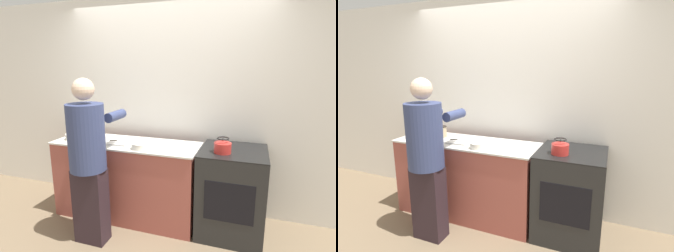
% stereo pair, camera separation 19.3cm
% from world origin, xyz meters
% --- Properties ---
extents(ground_plane, '(12.00, 12.00, 0.00)m').
position_xyz_m(ground_plane, '(0.00, 0.00, 0.00)').
color(ground_plane, '#7A664C').
extents(wall_back, '(8.00, 0.05, 2.60)m').
position_xyz_m(wall_back, '(0.00, 0.74, 1.30)').
color(wall_back, white).
rests_on(wall_back, ground_plane).
extents(counter, '(1.70, 0.58, 0.92)m').
position_xyz_m(counter, '(-0.35, 0.28, 0.46)').
color(counter, '#9E4C42').
rests_on(counter, ground_plane).
extents(oven, '(0.68, 0.68, 0.93)m').
position_xyz_m(oven, '(0.86, 0.34, 0.46)').
color(oven, black).
rests_on(oven, ground_plane).
extents(person, '(0.40, 0.63, 1.67)m').
position_xyz_m(person, '(-0.49, -0.26, 0.90)').
color(person, '#2B1E24').
rests_on(person, ground_plane).
extents(cutting_board, '(0.32, 0.25, 0.02)m').
position_xyz_m(cutting_board, '(-0.44, 0.25, 0.93)').
color(cutting_board, silver).
rests_on(cutting_board, counter).
extents(knife, '(0.22, 0.09, 0.01)m').
position_xyz_m(knife, '(-0.43, 0.25, 0.94)').
color(knife, silver).
rests_on(knife, cutting_board).
extents(kettle, '(0.17, 0.17, 0.16)m').
position_xyz_m(kettle, '(0.75, 0.21, 0.99)').
color(kettle, red).
rests_on(kettle, oven).
extents(bowl_prep, '(0.17, 0.17, 0.06)m').
position_xyz_m(bowl_prep, '(-0.10, 0.11, 0.95)').
color(bowl_prep, silver).
rests_on(bowl_prep, counter).
extents(bowl_mixing, '(0.17, 0.17, 0.07)m').
position_xyz_m(bowl_mixing, '(-1.02, 0.21, 0.95)').
color(bowl_mixing, silver).
rests_on(bowl_mixing, counter).
extents(canister_jar, '(0.13, 0.13, 0.14)m').
position_xyz_m(canister_jar, '(-0.74, 0.35, 0.99)').
color(canister_jar, tan).
rests_on(canister_jar, counter).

